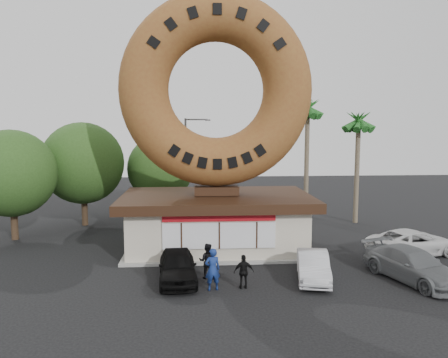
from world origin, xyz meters
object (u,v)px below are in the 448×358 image
at_px(donut_shop, 216,220).
at_px(person_right, 244,272).
at_px(street_lamp, 188,162).
at_px(car_silver, 313,266).
at_px(car_black, 178,266).
at_px(person_center, 207,261).
at_px(giant_donut, 216,90).
at_px(car_grey, 413,265).
at_px(person_left, 213,269).
at_px(car_white, 413,242).

relative_size(donut_shop, person_right, 7.18).
xyz_separation_m(street_lamp, car_silver, (6.20, -15.77, -3.81)).
bearing_deg(person_right, street_lamp, -84.03).
height_order(donut_shop, car_black, donut_shop).
bearing_deg(street_lamp, car_black, -90.98).
height_order(donut_shop, street_lamp, street_lamp).
bearing_deg(person_center, giant_donut, -86.72).
xyz_separation_m(giant_donut, car_silver, (4.34, -5.77, -8.73)).
relative_size(car_black, car_grey, 0.82).
xyz_separation_m(person_right, car_silver, (3.44, 0.93, -0.11)).
bearing_deg(car_silver, person_left, -156.77).
bearing_deg(car_black, donut_shop, 65.06).
bearing_deg(car_white, person_right, 98.59).
bearing_deg(person_left, person_center, -94.23).
bearing_deg(car_silver, donut_shop, 138.22).
bearing_deg(car_black, car_silver, -6.09).
bearing_deg(person_left, car_grey, 172.22).
relative_size(donut_shop, car_white, 2.12).
bearing_deg(person_left, giant_donut, -105.56).
bearing_deg(car_white, car_grey, 137.28).
height_order(car_black, car_grey, car_grey).
distance_m(car_black, car_white, 13.68).
bearing_deg(giant_donut, street_lamp, 100.51).
height_order(giant_donut, car_silver, giant_donut).
relative_size(street_lamp, person_left, 4.18).
height_order(giant_donut, car_white, giant_donut).
bearing_deg(person_left, car_white, -169.37).
relative_size(donut_shop, person_left, 5.85).
relative_size(person_center, car_black, 0.40).
height_order(car_silver, car_grey, car_grey).
relative_size(person_left, car_grey, 0.37).
height_order(giant_donut, car_black, giant_donut).
height_order(donut_shop, car_silver, donut_shop).
bearing_deg(car_white, giant_donut, 63.68).
bearing_deg(person_right, person_left, 0.70).
relative_size(donut_shop, street_lamp, 1.40).
height_order(person_left, car_white, person_left).
bearing_deg(person_right, person_center, -45.90).
height_order(person_left, person_center, person_left).
height_order(giant_donut, person_right, giant_donut).
xyz_separation_m(giant_donut, person_right, (0.90, -6.70, -8.62)).
relative_size(giant_donut, person_right, 7.18).
height_order(giant_donut, street_lamp, giant_donut).
bearing_deg(car_black, person_center, 7.68).
xyz_separation_m(street_lamp, person_right, (2.76, -16.70, -3.70)).
bearing_deg(car_grey, person_right, 164.61).
xyz_separation_m(person_right, car_white, (10.23, 4.58, -0.05)).
xyz_separation_m(donut_shop, giant_donut, (0.00, 0.02, 7.63)).
bearing_deg(street_lamp, car_silver, -68.55).
relative_size(giant_donut, person_center, 6.53).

